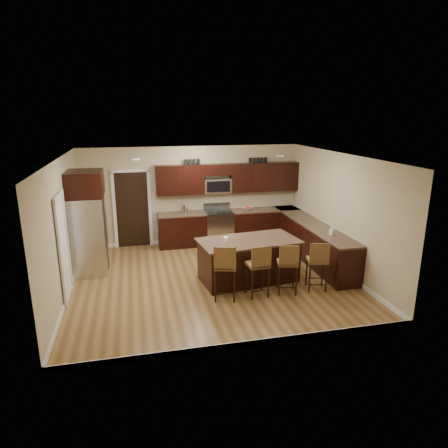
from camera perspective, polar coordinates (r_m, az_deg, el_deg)
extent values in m
plane|color=brown|center=(8.96, -1.71, -7.83)|extent=(6.00, 6.00, 0.00)
plane|color=silver|center=(8.27, -1.87, 9.62)|extent=(6.00, 6.00, 0.00)
plane|color=tan|center=(11.15, -4.54, 4.11)|extent=(6.00, 0.00, 6.00)
plane|color=tan|center=(8.48, -22.08, -0.67)|extent=(0.00, 5.50, 5.50)
plane|color=tan|center=(9.54, 16.20, 1.56)|extent=(0.00, 5.50, 5.50)
cube|color=black|center=(11.04, -6.00, -0.92)|extent=(1.30, 0.60, 0.88)
cube|color=black|center=(11.55, 5.79, -0.17)|extent=(1.94, 0.60, 0.88)
cube|color=black|center=(10.05, 13.01, -2.91)|extent=(0.60, 3.35, 0.88)
cube|color=brown|center=(10.92, -6.07, 1.40)|extent=(1.30, 0.63, 0.04)
cube|color=brown|center=(11.43, 5.85, 2.05)|extent=(1.94, 0.63, 0.04)
cube|color=brown|center=(9.92, 13.17, -0.39)|extent=(0.63, 3.35, 0.04)
cube|color=black|center=(10.86, -6.30, 6.28)|extent=(1.30, 0.33, 0.80)
cube|color=black|center=(11.38, 5.76, 6.72)|extent=(1.94, 0.33, 0.80)
cube|color=black|center=(10.99, -0.95, 7.80)|extent=(0.76, 0.33, 0.30)
cube|color=silver|center=(11.20, -0.77, -0.54)|extent=(0.76, 0.64, 0.90)
cube|color=black|center=(11.08, -0.78, 1.75)|extent=(0.76, 0.60, 0.03)
cube|color=black|center=(10.92, -0.44, -0.96)|extent=(0.65, 0.01, 0.45)
cube|color=silver|center=(11.31, -1.07, 2.61)|extent=(0.76, 0.05, 0.18)
cube|color=silver|center=(11.08, -0.96, 5.50)|extent=(0.76, 0.31, 0.40)
cube|color=black|center=(11.09, -12.95, 2.01)|extent=(0.85, 0.03, 2.06)
cube|color=white|center=(8.29, -22.02, -3.42)|extent=(0.03, 0.80, 2.04)
cube|color=black|center=(8.77, 3.49, -5.28)|extent=(2.14, 1.26, 0.88)
cube|color=brown|center=(8.61, 3.54, -2.42)|extent=(2.25, 1.37, 0.04)
cube|color=black|center=(8.91, 3.44, -7.66)|extent=(2.05, 1.17, 0.09)
cube|color=brown|center=(7.81, 0.18, -6.00)|extent=(0.52, 0.52, 0.06)
cube|color=brown|center=(7.55, 0.12, -4.97)|extent=(0.42, 0.15, 0.45)
cylinder|color=black|center=(7.75, -0.84, -9.06)|extent=(0.04, 0.04, 0.66)
cylinder|color=black|center=(7.82, 1.80, -8.81)|extent=(0.04, 0.04, 0.66)
cylinder|color=black|center=(8.07, -1.38, -8.01)|extent=(0.04, 0.04, 0.66)
cylinder|color=black|center=(8.15, 1.14, -7.78)|extent=(0.04, 0.04, 0.66)
cube|color=brown|center=(7.98, 4.81, -5.78)|extent=(0.44, 0.44, 0.06)
cube|color=brown|center=(7.75, 5.37, -4.78)|extent=(0.41, 0.08, 0.44)
cylinder|color=black|center=(7.91, 3.92, -8.66)|extent=(0.03, 0.03, 0.63)
cylinder|color=black|center=(8.01, 6.33, -8.40)|extent=(0.03, 0.03, 0.63)
cylinder|color=black|center=(8.22, 3.22, -7.69)|extent=(0.03, 0.03, 0.63)
cylinder|color=black|center=(8.31, 5.54, -7.46)|extent=(0.03, 0.03, 0.63)
cube|color=brown|center=(8.19, 9.06, -5.48)|extent=(0.48, 0.48, 0.06)
cube|color=brown|center=(7.96, 9.30, -4.55)|extent=(0.39, 0.13, 0.42)
cylinder|color=black|center=(8.11, 8.28, -8.21)|extent=(0.03, 0.03, 0.61)
cylinder|color=black|center=(8.24, 10.50, -7.95)|extent=(0.03, 0.03, 0.61)
cylinder|color=black|center=(8.40, 7.45, -7.32)|extent=(0.03, 0.03, 0.61)
cylinder|color=black|center=(8.52, 9.61, -7.08)|extent=(0.03, 0.03, 0.61)
cube|color=silver|center=(9.51, -18.67, -1.52)|extent=(0.72, 0.90, 1.79)
cube|color=black|center=(9.47, -16.49, -1.39)|extent=(0.01, 0.02, 1.70)
cylinder|color=silver|center=(9.37, -16.40, -1.00)|extent=(0.02, 0.02, 0.80)
cylinder|color=silver|center=(9.52, -16.35, -0.73)|extent=(0.02, 0.02, 0.80)
cube|color=black|center=(9.25, -19.30, 5.46)|extent=(0.78, 0.96, 0.56)
cube|color=brown|center=(10.78, 3.04, -3.68)|extent=(1.11, 0.84, 0.01)
imported|color=silver|center=(11.27, 3.41, 2.18)|extent=(0.32, 0.32, 0.06)
imported|color=#B2B2B2|center=(9.25, 15.20, -0.87)|extent=(0.12, 0.12, 0.21)
cylinder|color=silver|center=(10.89, -5.84, 2.10)|extent=(0.12, 0.12, 0.23)
cylinder|color=silver|center=(10.91, -5.47, 1.90)|extent=(0.11, 0.11, 0.14)
cylinder|color=white|center=(8.47, 0.29, -2.21)|extent=(0.10, 0.10, 0.10)
cube|color=brown|center=(8.45, 13.17, -5.05)|extent=(0.48, 0.48, 0.06)
cube|color=brown|center=(8.21, 13.52, -4.13)|extent=(0.39, 0.13, 0.42)
cylinder|color=black|center=(8.36, 12.48, -7.70)|extent=(0.03, 0.03, 0.61)
cylinder|color=black|center=(8.50, 14.57, -7.43)|extent=(0.03, 0.03, 0.61)
cylinder|color=black|center=(8.64, 11.53, -6.86)|extent=(0.03, 0.03, 0.61)
cylinder|color=black|center=(8.78, 13.56, -6.61)|extent=(0.03, 0.03, 0.61)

